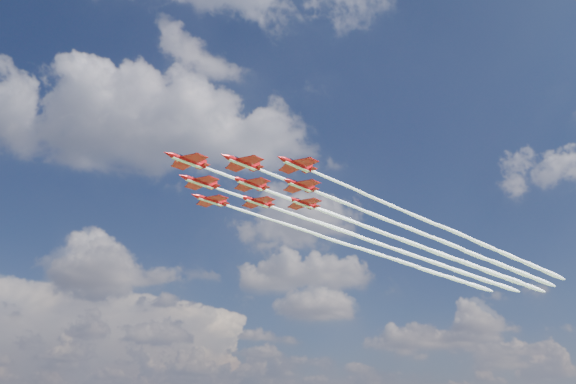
# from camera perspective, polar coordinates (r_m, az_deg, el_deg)

# --- Properties ---
(jet_lead) EXTENTS (121.93, 97.03, 2.73)m
(jet_lead) POSITION_cam_1_polar(r_m,az_deg,el_deg) (171.85, 10.17, -4.28)
(jet_lead) COLOR #AC090D
(jet_row2_port) EXTENTS (121.93, 97.03, 2.73)m
(jet_row2_port) POSITION_cam_1_polar(r_m,az_deg,el_deg) (175.27, 13.92, -4.32)
(jet_row2_port) COLOR #AC090D
(jet_row2_starb) EXTENTS (121.93, 97.03, 2.73)m
(jet_row2_starb) POSITION_cam_1_polar(r_m,az_deg,el_deg) (183.12, 9.87, -5.41)
(jet_row2_starb) COLOR #AC090D
(jet_row3_port) EXTENTS (121.93, 97.03, 2.73)m
(jet_row3_port) POSITION_cam_1_polar(r_m,az_deg,el_deg) (179.40, 17.51, -4.35)
(jet_row3_port) COLOR #AC090D
(jet_row3_centre) EXTENTS (121.93, 97.03, 2.73)m
(jet_row3_centre) POSITION_cam_1_polar(r_m,az_deg,el_deg) (186.46, 13.40, -5.43)
(jet_row3_centre) COLOR #AC090D
(jet_row3_starb) EXTENTS (121.93, 97.03, 2.73)m
(jet_row3_starb) POSITION_cam_1_polar(r_m,az_deg,el_deg) (194.46, 9.60, -6.40)
(jet_row3_starb) COLOR #AC090D
(jet_row4_port) EXTENTS (121.93, 97.03, 2.73)m
(jet_row4_port) POSITION_cam_1_polar(r_m,az_deg,el_deg) (190.47, 16.80, -5.43)
(jet_row4_port) COLOR #AC090D
(jet_row4_starb) EXTENTS (121.93, 97.03, 2.73)m
(jet_row4_starb) POSITION_cam_1_polar(r_m,az_deg,el_deg) (197.72, 12.94, -6.40)
(jet_row4_starb) COLOR #AC090D
(jet_tail) EXTENTS (121.93, 97.03, 2.73)m
(jet_tail) POSITION_cam_1_polar(r_m,az_deg,el_deg) (201.63, 16.17, -6.39)
(jet_tail) COLOR #AC090D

